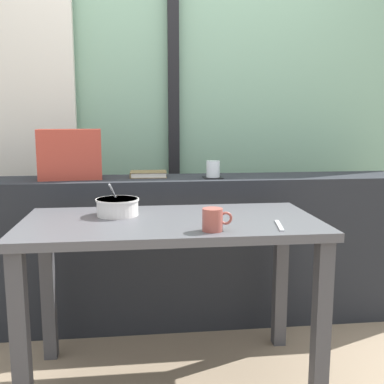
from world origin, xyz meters
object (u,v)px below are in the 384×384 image
object	(u,v)px
breakfast_table	(171,246)
soup_bowl	(118,207)
fork_utensil	(279,226)
closed_book	(148,174)
coaster_square	(213,178)
throw_pillow	(70,154)
juice_glass	(213,170)
ceramic_mug	(213,220)

from	to	relation	value
breakfast_table	soup_bowl	xyz separation A→B (m)	(-0.22, 0.10, 0.15)
breakfast_table	fork_utensil	xyz separation A→B (m)	(0.41, -0.17, 0.12)
closed_book	coaster_square	bearing A→B (deg)	-15.71
throw_pillow	fork_utensil	bearing A→B (deg)	-40.67
breakfast_table	soup_bowl	world-z (taller)	soup_bowl
juice_glass	throw_pillow	distance (m)	0.75
coaster_square	fork_utensil	world-z (taller)	coaster_square
juice_glass	breakfast_table	bearing A→B (deg)	-116.00
breakfast_table	throw_pillow	world-z (taller)	throw_pillow
throw_pillow	juice_glass	bearing A→B (deg)	-3.65
fork_utensil	throw_pillow	bearing A→B (deg)	149.56
closed_book	fork_utensil	bearing A→B (deg)	-59.17
breakfast_table	coaster_square	bearing A→B (deg)	64.00
throw_pillow	fork_utensil	size ratio (longest dim) A/B	1.88
juice_glass	throw_pillow	size ratio (longest dim) A/B	0.28
fork_utensil	ceramic_mug	bearing A→B (deg)	-161.02
breakfast_table	juice_glass	xyz separation A→B (m)	(0.27, 0.54, 0.26)
breakfast_table	throw_pillow	xyz separation A→B (m)	(-0.48, 0.59, 0.34)
soup_bowl	ceramic_mug	world-z (taller)	soup_bowl
closed_book	throw_pillow	distance (m)	0.42
closed_book	fork_utensil	size ratio (longest dim) A/B	1.18
breakfast_table	soup_bowl	bearing A→B (deg)	154.91
ceramic_mug	breakfast_table	bearing A→B (deg)	123.66
coaster_square	fork_utensil	distance (m)	0.74
coaster_square	throw_pillow	xyz separation A→B (m)	(-0.75, 0.05, 0.13)
throw_pillow	ceramic_mug	world-z (taller)	throw_pillow
coaster_square	soup_bowl	xyz separation A→B (m)	(-0.49, -0.44, -0.06)
closed_book	soup_bowl	world-z (taller)	soup_bowl
juice_glass	soup_bowl	bearing A→B (deg)	-137.82
juice_glass	closed_book	size ratio (longest dim) A/B	0.44
coaster_square	soup_bowl	size ratio (longest dim) A/B	0.54
coaster_square	soup_bowl	bearing A→B (deg)	-137.82
breakfast_table	closed_book	size ratio (longest dim) A/B	6.08
coaster_square	fork_utensil	size ratio (longest dim) A/B	0.59
throw_pillow	coaster_square	bearing A→B (deg)	-3.65
soup_bowl	fork_utensil	distance (m)	0.69
closed_book	fork_utensil	xyz separation A→B (m)	(0.48, -0.81, -0.11)
ceramic_mug	juice_glass	bearing A→B (deg)	80.68
soup_bowl	fork_utensil	xyz separation A→B (m)	(0.63, -0.27, -0.03)
closed_book	ceramic_mug	world-z (taller)	closed_book
throw_pillow	ceramic_mug	bearing A→B (deg)	-52.27
breakfast_table	closed_book	bearing A→B (deg)	96.88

